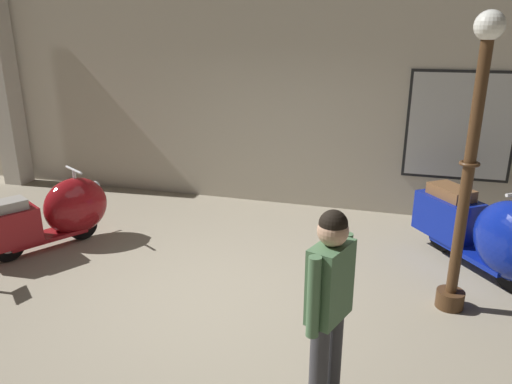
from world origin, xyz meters
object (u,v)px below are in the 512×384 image
scooter_1 (491,234)px  visitor_1 (329,301)px  scooter_0 (57,213)px  lamppost (469,168)px

scooter_1 → visitor_1: (-1.48, -2.61, 0.41)m
scooter_0 → visitor_1: visitor_1 is taller
scooter_0 → scooter_1: scooter_1 is taller
scooter_1 → visitor_1: size_ratio=1.13×
scooter_1 → lamppost: bearing=-64.8°
scooter_1 → visitor_1: 3.03m
lamppost → visitor_1: (-1.03, -1.77, -0.56)m
scooter_1 → visitor_1: bearing=-66.2°
visitor_1 → scooter_1: bearing=-99.6°
visitor_1 → scooter_0: bearing=-7.1°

